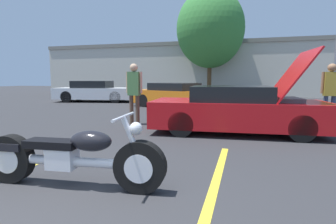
# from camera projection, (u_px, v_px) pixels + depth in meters

# --- Properties ---
(far_building) EXTENTS (32.00, 4.20, 4.40)m
(far_building) POSITION_uv_depth(u_px,v_px,m) (221.00, 68.00, 22.55)
(far_building) COLOR beige
(far_building) RESTS_ON ground
(tree_background) EXTENTS (4.98, 4.98, 7.90)m
(tree_background) POSITION_uv_depth(u_px,v_px,m) (210.00, 29.00, 19.31)
(tree_background) COLOR brown
(tree_background) RESTS_ON ground
(motorcycle) EXTENTS (2.47, 0.70, 0.96)m
(motorcycle) POSITION_uv_depth(u_px,v_px,m) (72.00, 157.00, 3.36)
(motorcycle) COLOR black
(motorcycle) RESTS_ON ground
(show_car_hood_open) EXTENTS (4.48, 2.14, 2.09)m
(show_car_hood_open) POSITION_uv_depth(u_px,v_px,m) (238.00, 110.00, 6.75)
(show_car_hood_open) COLOR red
(show_car_hood_open) RESTS_ON ground
(parked_car_left_row) EXTENTS (4.97, 2.78, 1.26)m
(parked_car_left_row) POSITION_uv_depth(u_px,v_px,m) (95.00, 92.00, 15.93)
(parked_car_left_row) COLOR white
(parked_car_left_row) RESTS_ON ground
(parked_car_right_row) EXTENTS (4.96, 3.42, 1.18)m
(parked_car_right_row) POSITION_uv_depth(u_px,v_px,m) (177.00, 95.00, 12.78)
(parked_car_right_row) COLOR orange
(parked_car_right_row) RESTS_ON ground
(spectator_near_motorcycle) EXTENTS (0.52, 0.24, 1.83)m
(spectator_near_motorcycle) POSITION_uv_depth(u_px,v_px,m) (330.00, 89.00, 7.71)
(spectator_near_motorcycle) COLOR #38476B
(spectator_near_motorcycle) RESTS_ON ground
(spectator_midground) EXTENTS (0.52, 0.24, 1.84)m
(spectator_midground) POSITION_uv_depth(u_px,v_px,m) (134.00, 88.00, 7.90)
(spectator_midground) COLOR brown
(spectator_midground) RESTS_ON ground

